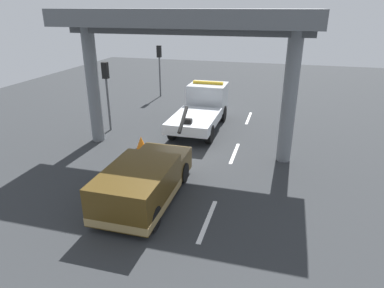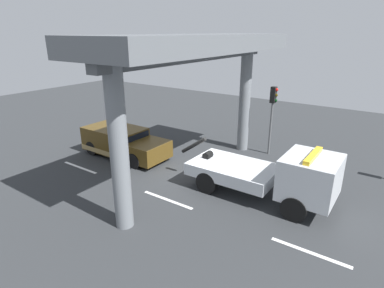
{
  "view_description": "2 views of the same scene",
  "coord_description": "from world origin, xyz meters",
  "px_view_note": "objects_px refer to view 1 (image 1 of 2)",
  "views": [
    {
      "loc": [
        -15.63,
        -4.69,
        6.83
      ],
      "look_at": [
        -1.31,
        -0.72,
        0.81
      ],
      "focal_mm": 31.85,
      "sensor_mm": 36.0,
      "label": 1
    },
    {
      "loc": [
        7.64,
        -11.77,
        6.86
      ],
      "look_at": [
        -0.68,
        0.26,
        1.58
      ],
      "focal_mm": 29.35,
      "sensor_mm": 36.0,
      "label": 2
    }
  ],
  "objects_px": {
    "traffic_light_far": "(159,60)",
    "traffic_light_near": "(106,81)",
    "traffic_cone_orange": "(141,143)",
    "towed_van_green": "(144,183)",
    "tow_truck_white": "(203,107)"
  },
  "relations": [
    {
      "from": "towed_van_green",
      "to": "traffic_cone_orange",
      "type": "relative_size",
      "value": 7.52
    },
    {
      "from": "tow_truck_white",
      "to": "traffic_light_far",
      "type": "relative_size",
      "value": 1.81
    },
    {
      "from": "traffic_light_near",
      "to": "traffic_cone_orange",
      "type": "height_order",
      "value": "traffic_light_near"
    },
    {
      "from": "tow_truck_white",
      "to": "traffic_cone_orange",
      "type": "xyz_separation_m",
      "value": [
        -4.47,
        2.13,
        -0.87
      ]
    },
    {
      "from": "traffic_light_near",
      "to": "traffic_light_far",
      "type": "relative_size",
      "value": 0.99
    },
    {
      "from": "towed_van_green",
      "to": "traffic_light_far",
      "type": "xyz_separation_m",
      "value": [
        15.43,
        5.08,
        2.16
      ]
    },
    {
      "from": "towed_van_green",
      "to": "traffic_light_near",
      "type": "bearing_deg",
      "value": 36.27
    },
    {
      "from": "traffic_cone_orange",
      "to": "traffic_light_near",
      "type": "bearing_deg",
      "value": 52.44
    },
    {
      "from": "towed_van_green",
      "to": "traffic_light_near",
      "type": "distance_m",
      "value": 8.85
    },
    {
      "from": "towed_van_green",
      "to": "traffic_cone_orange",
      "type": "bearing_deg",
      "value": 24.62
    },
    {
      "from": "traffic_light_far",
      "to": "traffic_cone_orange",
      "type": "xyz_separation_m",
      "value": [
        -10.76,
        -2.95,
        -2.61
      ]
    },
    {
      "from": "traffic_cone_orange",
      "to": "towed_van_green",
      "type": "bearing_deg",
      "value": -155.38
    },
    {
      "from": "tow_truck_white",
      "to": "traffic_light_near",
      "type": "height_order",
      "value": "traffic_light_near"
    },
    {
      "from": "traffic_light_far",
      "to": "towed_van_green",
      "type": "bearing_deg",
      "value": -161.77
    },
    {
      "from": "traffic_light_far",
      "to": "traffic_light_near",
      "type": "bearing_deg",
      "value": 180.0
    }
  ]
}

